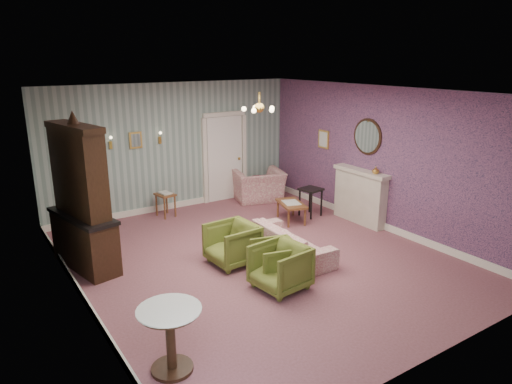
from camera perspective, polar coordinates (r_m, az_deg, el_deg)
floor at (r=8.40m, az=0.37°, el=-8.08°), size 7.00×7.00×0.00m
ceiling at (r=7.68m, az=0.41°, el=12.06°), size 7.00×7.00×0.00m
wall_back at (r=10.93m, az=-9.92°, el=5.41°), size 6.00×0.00×6.00m
wall_front at (r=5.51m, az=21.20°, el=-6.31°), size 6.00×0.00×6.00m
wall_left at (r=6.79m, az=-21.17°, el=-2.12°), size 0.00×7.00×7.00m
wall_right at (r=9.86m, az=15.07°, el=3.92°), size 0.00×7.00×7.00m
wall_right_floral at (r=9.85m, az=15.01°, el=3.91°), size 0.00×7.00×7.00m
door at (r=11.53m, az=-3.83°, el=4.30°), size 1.12×0.12×2.16m
olive_chair_a at (r=7.25m, az=2.95°, el=-8.88°), size 0.79×0.83×0.77m
olive_chair_b at (r=7.57m, az=2.38°, el=-8.09°), size 0.77×0.80×0.69m
olive_chair_c at (r=8.07m, az=-2.92°, el=-6.10°), size 0.75×0.80×0.79m
sofa_chintz at (r=8.41m, az=4.11°, el=-5.39°), size 0.61×1.88×0.73m
wingback_chair at (r=11.54m, az=0.33°, el=1.41°), size 1.31×1.03×1.01m
dresser at (r=8.17m, az=-20.64°, el=-0.23°), size 0.85×1.63×2.58m
fireplace at (r=10.23m, az=12.53°, el=-0.50°), size 0.30×1.40×1.16m
mantel_vase at (r=9.79m, az=14.35°, el=2.59°), size 0.15×0.15×0.15m
oval_mirror at (r=10.02m, az=13.38°, el=6.56°), size 0.04×0.76×0.84m
framed_print at (r=11.02m, az=8.23°, el=6.37°), size 0.04×0.34×0.42m
coffee_table at (r=10.18m, az=4.29°, el=-2.41°), size 0.68×0.93×0.42m
side_table_black at (r=10.51m, az=6.64°, el=-1.24°), size 0.49×0.49×0.64m
pedestal_table at (r=5.60m, az=-10.33°, el=-17.25°), size 0.85×0.85×0.79m
nesting_table at (r=10.63m, az=-10.93°, el=-1.44°), size 0.41×0.49×0.57m
gilt_mirror_back at (r=10.53m, az=-14.40°, el=6.11°), size 0.28×0.06×0.36m
sconce_left at (r=10.35m, az=-17.24°, el=5.72°), size 0.16×0.12×0.30m
sconce_right at (r=10.70m, az=-11.58°, el=6.45°), size 0.16×0.12×0.30m
chandelier at (r=7.70m, az=0.40°, el=10.05°), size 0.56×0.56×0.36m
burgundy_cushion at (r=11.40m, az=0.54°, el=1.09°), size 0.41×0.28×0.39m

